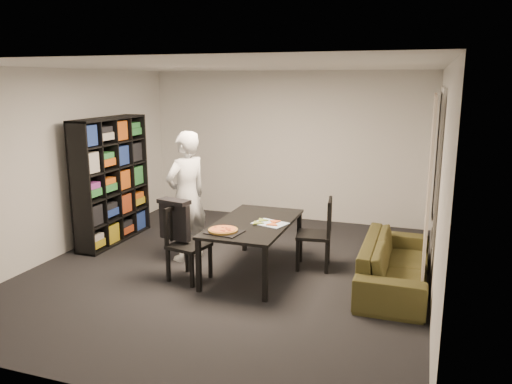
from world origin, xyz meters
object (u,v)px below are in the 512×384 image
(baking_tray, at_px, (224,232))
(chair_right, at_px, (321,229))
(bookshelf, at_px, (112,180))
(person, at_px, (187,196))
(pepperoni_pizza, at_px, (223,230))
(sofa, at_px, (395,263))
(chair_left, at_px, (183,238))
(dining_table, at_px, (253,227))

(baking_tray, bearing_deg, chair_right, 46.01)
(chair_right, bearing_deg, bookshelf, -100.13)
(person, xyz_separation_m, pepperoni_pizza, (0.84, -0.73, -0.18))
(sofa, bearing_deg, chair_right, 73.74)
(chair_right, xyz_separation_m, sofa, (0.97, -0.28, -0.25))
(bookshelf, xyz_separation_m, chair_left, (1.72, -1.02, -0.42))
(dining_table, bearing_deg, pepperoni_pizza, -110.61)
(bookshelf, xyz_separation_m, baking_tray, (2.31, -1.10, -0.26))
(person, bearing_deg, chair_left, 47.12)
(person, height_order, pepperoni_pizza, person)
(chair_right, relative_size, sofa, 0.48)
(person, relative_size, baking_tray, 4.46)
(dining_table, height_order, pepperoni_pizza, pepperoni_pizza)
(chair_right, xyz_separation_m, person, (-1.82, -0.24, 0.35))
(bookshelf, xyz_separation_m, sofa, (4.23, -0.40, -0.67))
(chair_left, relative_size, pepperoni_pizza, 2.65)
(bookshelf, bearing_deg, chair_right, -2.03)
(person, distance_m, sofa, 2.86)
(person, bearing_deg, dining_table, 103.49)
(bookshelf, xyz_separation_m, dining_table, (2.48, -0.56, -0.33))
(baking_tray, relative_size, sofa, 0.21)
(chair_right, height_order, sofa, chair_right)
(dining_table, height_order, chair_right, chair_right)
(dining_table, bearing_deg, baking_tray, -107.99)
(dining_table, xyz_separation_m, sofa, (1.75, 0.16, -0.34))
(bookshelf, height_order, dining_table, bookshelf)
(chair_left, xyz_separation_m, person, (-0.27, 0.66, 0.36))
(chair_left, height_order, sofa, chair_left)
(bookshelf, distance_m, chair_right, 3.29)
(chair_right, xyz_separation_m, pepperoni_pizza, (-0.97, -0.97, 0.17))
(pepperoni_pizza, bearing_deg, bookshelf, 154.53)
(baking_tray, distance_m, sofa, 2.09)
(sofa, bearing_deg, bookshelf, 84.61)
(pepperoni_pizza, relative_size, sofa, 0.18)
(chair_right, distance_m, pepperoni_pizza, 1.39)
(baking_tray, bearing_deg, dining_table, 72.01)
(chair_right, xyz_separation_m, baking_tray, (-0.95, -0.99, 0.15))
(baking_tray, bearing_deg, sofa, 20.02)
(dining_table, height_order, chair_left, chair_left)
(pepperoni_pizza, bearing_deg, sofa, 19.46)
(chair_right, bearing_deg, baking_tray, -52.09)
(pepperoni_pizza, bearing_deg, dining_table, 69.39)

